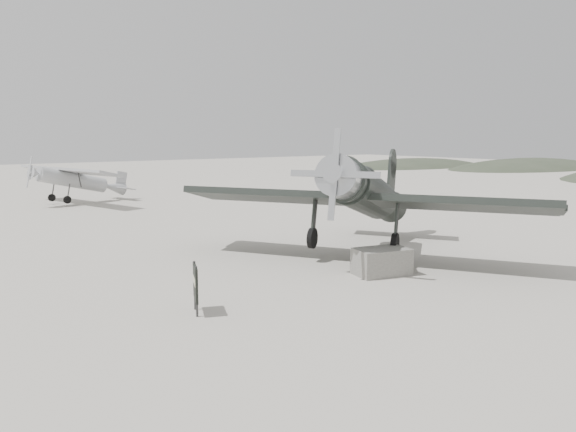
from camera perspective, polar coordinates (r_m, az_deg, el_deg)
name	(u,v)px	position (r m, az deg, el deg)	size (l,w,h in m)	color
ground	(336,264)	(19.79, 4.92, -4.88)	(160.00, 160.00, 0.00)	#9F998D
hill_east_north	(530,168)	(84.36, 23.34, 4.52)	(36.00, 18.00, 6.00)	#333C2B
hill_northeast	(414,166)	(83.21, 12.64, 4.95)	(32.00, 16.00, 5.20)	#333C2B
lowwing_monoplane	(368,195)	(21.30, 8.08, 2.16)	(10.59, 12.36, 4.27)	black
highwing_monoplane	(77,177)	(39.33, -20.68, 3.70)	(7.01, 9.78, 2.77)	#999B9E
equipment_block	(382,262)	(18.41, 9.49, -4.59)	(1.72, 1.08, 0.86)	slate
sign_board	(196,284)	(14.43, -9.38, -6.79)	(0.40, 0.84, 1.28)	#333333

